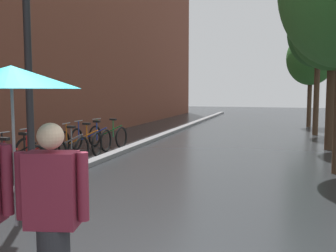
% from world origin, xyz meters
% --- Properties ---
extents(kerb_strip, '(0.30, 36.00, 0.12)m').
position_xyz_m(kerb_strip, '(-3.20, 10.00, 0.06)').
color(kerb_strip, slate).
rests_on(kerb_strip, ground).
extents(street_tree_2, '(2.55, 2.55, 5.07)m').
position_xyz_m(street_tree_2, '(2.89, 10.04, 3.74)').
color(street_tree_2, '#473323').
rests_on(street_tree_2, ground).
extents(street_tree_3, '(2.51, 2.51, 5.79)m').
position_xyz_m(street_tree_3, '(2.79, 14.14, 4.27)').
color(street_tree_3, '#473323').
rests_on(street_tree_3, ground).
extents(street_tree_4, '(2.40, 2.40, 4.85)m').
position_xyz_m(street_tree_4, '(2.77, 17.82, 3.48)').
color(street_tree_4, '#473323').
rests_on(street_tree_4, ground).
extents(parked_bicycle_2, '(1.13, 0.78, 0.96)m').
position_xyz_m(parked_bicycle_2, '(-4.25, 4.23, 0.38)').
color(parked_bicycle_2, black).
rests_on(parked_bicycle_2, ground).
extents(parked_bicycle_3, '(1.12, 0.77, 0.96)m').
position_xyz_m(parked_bicycle_3, '(-4.27, 5.13, 0.38)').
color(parked_bicycle_3, black).
rests_on(parked_bicycle_3, ground).
extents(parked_bicycle_4, '(1.10, 0.72, 0.96)m').
position_xyz_m(parked_bicycle_4, '(-4.07, 5.89, 0.38)').
color(parked_bicycle_4, black).
rests_on(parked_bicycle_4, ground).
extents(parked_bicycle_5, '(1.13, 0.78, 0.96)m').
position_xyz_m(parked_bicycle_5, '(-4.14, 6.82, 0.38)').
color(parked_bicycle_5, black).
rests_on(parked_bicycle_5, ground).
extents(parked_bicycle_6, '(1.09, 0.72, 0.96)m').
position_xyz_m(parked_bicycle_6, '(-4.24, 7.65, 0.38)').
color(parked_bicycle_6, black).
rests_on(parked_bicycle_6, ground).
extents(parked_bicycle_7, '(1.16, 0.82, 0.96)m').
position_xyz_m(parked_bicycle_7, '(-4.09, 8.55, 0.38)').
color(parked_bicycle_7, black).
rests_on(parked_bicycle_7, ground).
extents(couple_under_umbrella, '(1.18, 1.07, 2.09)m').
position_xyz_m(couple_under_umbrella, '(-0.65, -0.36, 1.36)').
color(couple_under_umbrella, black).
rests_on(couple_under_umbrella, ground).
extents(street_lamp_post, '(0.24, 0.24, 4.26)m').
position_xyz_m(street_lamp_post, '(-2.60, 2.50, 2.49)').
color(street_lamp_post, black).
rests_on(street_lamp_post, ground).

